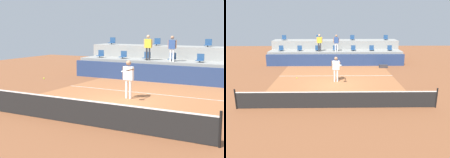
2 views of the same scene
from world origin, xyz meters
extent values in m
plane|color=brown|center=(0.00, 0.00, 0.00)|extent=(40.00, 40.00, 0.00)
cube|color=#A36038|center=(0.00, 1.00, 0.00)|extent=(9.00, 10.00, 0.01)
cube|color=silver|center=(0.00, 2.40, 0.01)|extent=(9.00, 0.06, 0.00)
cylinder|color=black|center=(-5.20, -4.00, 0.54)|extent=(0.08, 0.08, 1.07)
cylinder|color=black|center=(5.20, -4.00, 0.54)|extent=(0.08, 0.08, 1.07)
cube|color=black|center=(0.00, -4.00, 0.46)|extent=(10.40, 0.01, 0.87)
cube|color=white|center=(0.00, -4.00, 0.89)|extent=(10.40, 0.02, 0.05)
cube|color=navy|center=(0.00, 6.00, 0.55)|extent=(13.00, 0.16, 1.10)
cube|color=gray|center=(0.00, 7.30, 0.62)|extent=(13.00, 1.80, 1.25)
cube|color=gray|center=(0.00, 9.10, 1.05)|extent=(13.00, 1.80, 2.10)
cylinder|color=#2D2D33|center=(-5.34, 7.15, 1.30)|extent=(0.08, 0.08, 0.10)
cube|color=navy|center=(-5.34, 7.15, 1.37)|extent=(0.44, 0.40, 0.04)
cube|color=navy|center=(-5.34, 7.33, 1.58)|extent=(0.44, 0.04, 0.38)
cylinder|color=#2D2D33|center=(-3.52, 7.15, 1.30)|extent=(0.08, 0.08, 0.10)
cube|color=navy|center=(-3.52, 7.15, 1.37)|extent=(0.44, 0.40, 0.04)
cube|color=navy|center=(-3.52, 7.33, 1.58)|extent=(0.44, 0.04, 0.38)
cylinder|color=#2D2D33|center=(-1.77, 7.15, 1.30)|extent=(0.08, 0.08, 0.10)
cube|color=navy|center=(-1.77, 7.15, 1.37)|extent=(0.44, 0.40, 0.04)
cube|color=navy|center=(-1.77, 7.33, 1.58)|extent=(0.44, 0.04, 0.38)
cylinder|color=#2D2D33|center=(-0.02, 7.15, 1.30)|extent=(0.08, 0.08, 0.10)
cube|color=navy|center=(-0.02, 7.15, 1.37)|extent=(0.44, 0.40, 0.04)
cube|color=navy|center=(-0.02, 7.33, 1.58)|extent=(0.44, 0.04, 0.38)
cylinder|color=#2D2D33|center=(1.76, 7.15, 1.30)|extent=(0.08, 0.08, 0.10)
cube|color=navy|center=(1.76, 7.15, 1.37)|extent=(0.44, 0.40, 0.04)
cube|color=navy|center=(1.76, 7.33, 1.58)|extent=(0.44, 0.04, 0.38)
cylinder|color=#2D2D33|center=(3.58, 7.15, 1.30)|extent=(0.08, 0.08, 0.10)
cube|color=navy|center=(3.58, 7.15, 1.37)|extent=(0.44, 0.40, 0.04)
cube|color=navy|center=(3.58, 7.33, 1.58)|extent=(0.44, 0.04, 0.38)
cylinder|color=#2D2D33|center=(5.37, 7.15, 1.30)|extent=(0.08, 0.08, 0.10)
cube|color=navy|center=(5.37, 7.15, 1.37)|extent=(0.44, 0.40, 0.04)
cube|color=navy|center=(5.37, 7.33, 1.58)|extent=(0.44, 0.04, 0.38)
cylinder|color=#2D2D33|center=(-5.37, 8.95, 2.15)|extent=(0.08, 0.08, 0.10)
cube|color=navy|center=(-5.37, 8.95, 2.22)|extent=(0.44, 0.40, 0.04)
cube|color=navy|center=(-5.37, 9.13, 2.43)|extent=(0.44, 0.04, 0.38)
cylinder|color=#2D2D33|center=(-1.78, 8.95, 2.15)|extent=(0.08, 0.08, 0.10)
cube|color=navy|center=(-1.78, 8.95, 2.22)|extent=(0.44, 0.40, 0.04)
cube|color=navy|center=(-1.78, 9.13, 2.43)|extent=(0.44, 0.04, 0.38)
cylinder|color=#2D2D33|center=(1.79, 8.95, 2.15)|extent=(0.08, 0.08, 0.10)
cube|color=navy|center=(1.79, 8.95, 2.22)|extent=(0.44, 0.40, 0.04)
cube|color=navy|center=(1.79, 9.13, 2.43)|extent=(0.44, 0.04, 0.38)
cylinder|color=#2D2D33|center=(5.33, 8.95, 2.15)|extent=(0.08, 0.08, 0.10)
cube|color=navy|center=(5.33, 8.95, 2.22)|extent=(0.44, 0.40, 0.04)
cube|color=navy|center=(5.33, 9.13, 2.43)|extent=(0.44, 0.04, 0.38)
cylinder|color=white|center=(-0.11, 0.80, 0.45)|extent=(0.11, 0.11, 0.90)
cylinder|color=white|center=(0.10, 0.79, 0.45)|extent=(0.11, 0.11, 0.90)
cube|color=white|center=(0.00, 0.80, 1.22)|extent=(0.49, 0.20, 0.64)
sphere|color=#846047|center=(0.00, 0.80, 1.71)|extent=(0.25, 0.25, 0.24)
cylinder|color=#846047|center=(-0.28, 0.81, 1.24)|extent=(0.07, 0.07, 0.60)
cylinder|color=#846047|center=(0.27, 0.50, 1.44)|extent=(0.09, 0.57, 0.07)
cylinder|color=black|center=(0.25, 0.12, 1.44)|extent=(0.05, 0.26, 0.04)
ellipsoid|color=silver|center=(0.24, -0.16, 1.44)|extent=(0.27, 0.33, 0.03)
cylinder|color=#2D2D33|center=(-1.62, 6.84, 1.65)|extent=(0.12, 0.12, 0.81)
cylinder|color=#2D2D33|center=(-1.44, 6.86, 1.65)|extent=(0.12, 0.12, 0.81)
cube|color=yellow|center=(-1.53, 6.85, 2.34)|extent=(0.46, 0.23, 0.57)
sphere|color=tan|center=(-1.53, 6.85, 2.78)|extent=(0.24, 0.24, 0.22)
cylinder|color=tan|center=(-1.78, 6.82, 2.36)|extent=(0.08, 0.08, 0.54)
cylinder|color=tan|center=(-1.28, 6.88, 2.36)|extent=(0.08, 0.08, 0.54)
cylinder|color=white|center=(-0.01, 6.85, 1.65)|extent=(0.11, 0.11, 0.79)
cylinder|color=white|center=(0.17, 6.85, 1.65)|extent=(0.11, 0.11, 0.79)
cube|color=#2D4C8C|center=(0.08, 6.85, 2.32)|extent=(0.43, 0.19, 0.56)
sphere|color=#A87A5B|center=(0.08, 6.85, 2.75)|extent=(0.22, 0.22, 0.21)
cylinder|color=#A87A5B|center=(-0.17, 6.85, 2.34)|extent=(0.07, 0.07, 0.53)
cylinder|color=#A87A5B|center=(0.33, 6.85, 2.34)|extent=(0.07, 0.07, 0.53)
sphere|color=#CCE033|center=(-2.24, -2.66, 1.27)|extent=(0.07, 0.07, 0.07)
cube|color=#333338|center=(4.36, 5.12, 0.15)|extent=(0.76, 0.28, 0.30)
camera|label=1|loc=(6.94, -13.56, 3.38)|focal=54.47mm
camera|label=2|loc=(-0.12, -14.93, 4.74)|focal=36.23mm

